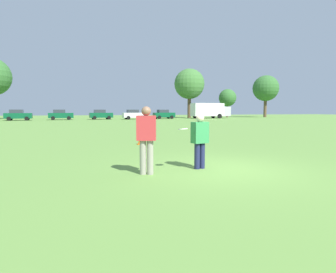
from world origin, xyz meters
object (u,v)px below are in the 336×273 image
traffic_cone (140,140)px  parked_car_near_right (134,114)px  player_thrower (146,136)px  parked_car_mid_right (101,114)px  parked_car_center (60,115)px  parked_car_mid_left (18,115)px  frisbee (183,129)px  box_truck (210,110)px  parked_car_far_right (164,114)px  player_defender (200,138)px

traffic_cone → parked_car_near_right: bearing=80.4°
player_thrower → parked_car_mid_right: 47.35m
parked_car_center → parked_car_mid_right: bearing=3.8°
parked_car_mid_left → parked_car_mid_right: size_ratio=1.00×
parked_car_near_right → parked_car_mid_left: bearing=-178.3°
frisbee → parked_car_mid_right: bearing=89.1°
parked_car_mid_left → traffic_cone: bearing=-71.7°
player_thrower → parked_car_mid_left: parked_car_mid_left is taller
traffic_cone → player_thrower: bearing=-99.9°
parked_car_mid_right → parked_car_near_right: (6.00, -1.07, 0.00)m
player_thrower → box_truck: box_truck is taller
frisbee → parked_car_mid_left: parked_car_mid_left is taller
parked_car_mid_left → parked_car_mid_right: 13.70m
traffic_cone → parked_car_far_right: 43.13m
player_thrower → parked_car_mid_left: size_ratio=0.42×
parked_car_mid_right → parked_car_near_right: same height
parked_car_mid_left → parked_car_near_right: same height
player_thrower → parked_car_far_right: 49.76m
parked_car_mid_left → box_truck: (36.30, 2.60, 0.83)m
player_defender → parked_car_near_right: (6.20, 45.96, 0.04)m
player_thrower → frisbee: (1.08, 0.18, 0.16)m
player_thrower → traffic_cone: size_ratio=3.74×
player_defender → frisbee: size_ratio=5.82×
parked_car_mid_left → parked_car_center: same height
player_defender → parked_car_mid_right: size_ratio=0.37×
player_defender → parked_car_mid_left: size_ratio=0.37×
parked_car_near_right → box_truck: bearing=6.9°
box_truck → player_defender: bearing=-115.5°
parked_car_near_right → parked_car_far_right: (6.32, 1.46, 0.00)m
player_defender → box_truck: (22.89, 47.99, 0.86)m
parked_car_mid_left → parked_car_near_right: 19.61m
parked_car_near_right → traffic_cone: bearing=-99.6°
player_defender → parked_car_center: (-6.82, 46.56, 0.04)m
player_thrower → parked_car_mid_right: parked_car_mid_right is taller
frisbee → parked_car_far_right: size_ratio=0.06×
player_thrower → frisbee: bearing=9.4°
parked_car_near_right → parked_car_far_right: size_ratio=1.00×
parked_car_center → box_truck: box_truck is taller
frisbee → parked_car_near_right: 46.56m
parked_car_mid_left → parked_car_near_right: bearing=1.7°
parked_car_mid_left → player_defender: bearing=-73.5°
parked_car_near_right → parked_car_center: bearing=177.4°
player_defender → parked_car_far_right: 49.05m
player_defender → parked_car_mid_left: parked_car_mid_left is taller
traffic_cone → parked_car_near_right: 40.22m
player_thrower → box_truck: 54.14m
parked_car_center → parked_car_near_right: size_ratio=1.00×
parked_car_near_right → player_defender: bearing=-97.7°
player_thrower → traffic_cone: player_thrower is taller
parked_car_near_right → box_truck: 16.83m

